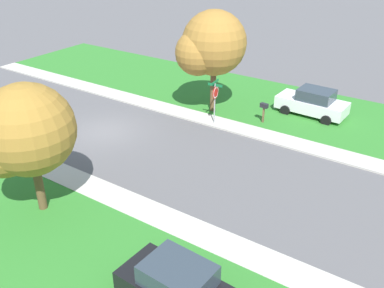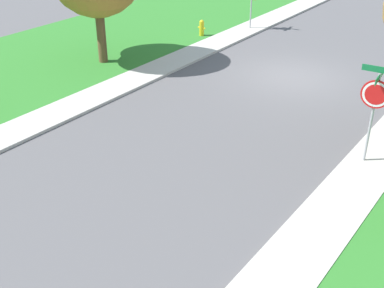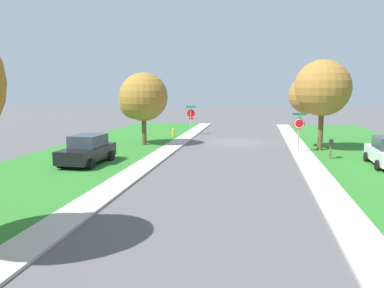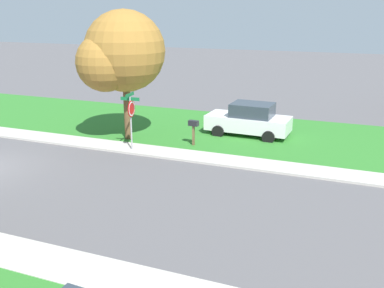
{
  "view_description": "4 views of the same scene",
  "coord_description": "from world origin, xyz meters",
  "px_view_note": "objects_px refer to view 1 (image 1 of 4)",
  "views": [
    {
      "loc": [
        15.87,
        16.8,
        10.99
      ],
      "look_at": [
        0.68,
        6.59,
        1.4
      ],
      "focal_mm": 40.01,
      "sensor_mm": 36.0,
      "label": 1
    },
    {
      "loc": [
        -7.64,
        17.03,
        7.05
      ],
      "look_at": [
        -1.55,
        8.7,
        1.4
      ],
      "focal_mm": 47.01,
      "sensor_mm": 36.0,
      "label": 2
    },
    {
      "loc": [
        -1.61,
        32.42,
        4.44
      ],
      "look_at": [
        1.89,
        11.34,
        1.4
      ],
      "focal_mm": 36.73,
      "sensor_mm": 36.0,
      "label": 3
    },
    {
      "loc": [
        12.55,
        14.48,
        6.34
      ],
      "look_at": [
        -2.35,
        8.61,
        1.4
      ],
      "focal_mm": 40.62,
      "sensor_mm": 36.0,
      "label": 4
    }
  ],
  "objects_px": {
    "mailbox": "(264,108)",
    "tree_corner_large": "(210,46)",
    "car_white_behind_trees": "(313,103)",
    "tree_sidewalk_mid": "(22,134)",
    "stop_sign_far_corner": "(215,95)"
  },
  "relations": [
    {
      "from": "mailbox",
      "to": "tree_corner_large",
      "type": "bearing_deg",
      "value": -84.63
    },
    {
      "from": "car_white_behind_trees",
      "to": "tree_corner_large",
      "type": "height_order",
      "value": "tree_corner_large"
    },
    {
      "from": "tree_corner_large",
      "to": "car_white_behind_trees",
      "type": "bearing_deg",
      "value": 119.13
    },
    {
      "from": "tree_sidewalk_mid",
      "to": "tree_corner_large",
      "type": "distance_m",
      "value": 13.1
    },
    {
      "from": "car_white_behind_trees",
      "to": "mailbox",
      "type": "height_order",
      "value": "car_white_behind_trees"
    },
    {
      "from": "stop_sign_far_corner",
      "to": "mailbox",
      "type": "bearing_deg",
      "value": 125.82
    },
    {
      "from": "car_white_behind_trees",
      "to": "tree_corner_large",
      "type": "distance_m",
      "value": 7.37
    },
    {
      "from": "tree_sidewalk_mid",
      "to": "mailbox",
      "type": "distance_m",
      "value": 14.29
    },
    {
      "from": "tree_sidewalk_mid",
      "to": "mailbox",
      "type": "xyz_separation_m",
      "value": [
        -13.42,
        4.14,
        -2.65
      ]
    },
    {
      "from": "tree_sidewalk_mid",
      "to": "tree_corner_large",
      "type": "xyz_separation_m",
      "value": [
        -13.08,
        0.48,
        0.67
      ]
    },
    {
      "from": "stop_sign_far_corner",
      "to": "car_white_behind_trees",
      "type": "xyz_separation_m",
      "value": [
        -4.55,
        4.41,
        -1.01
      ]
    },
    {
      "from": "car_white_behind_trees",
      "to": "mailbox",
      "type": "bearing_deg",
      "value": -35.59
    },
    {
      "from": "stop_sign_far_corner",
      "to": "car_white_behind_trees",
      "type": "distance_m",
      "value": 6.42
    },
    {
      "from": "tree_sidewalk_mid",
      "to": "mailbox",
      "type": "bearing_deg",
      "value": 162.84
    },
    {
      "from": "tree_corner_large",
      "to": "mailbox",
      "type": "bearing_deg",
      "value": 95.37
    }
  ]
}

